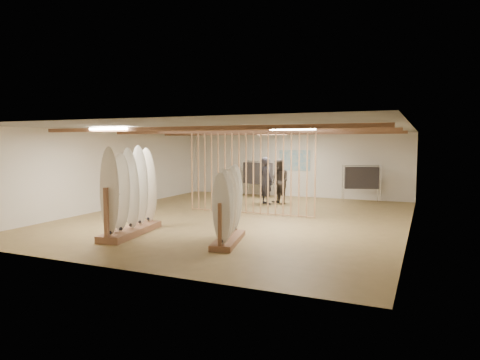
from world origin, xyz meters
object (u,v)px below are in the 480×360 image
at_px(rack_right, 228,218).
at_px(clothing_rack_a, 258,173).
at_px(shopper_b, 279,178).
at_px(rack_left, 131,206).
at_px(shopper_a, 266,178).
at_px(clothing_rack_b, 361,178).

relative_size(rack_right, clothing_rack_a, 1.19).
bearing_deg(shopper_b, clothing_rack_a, 170.31).
relative_size(rack_left, rack_right, 1.24).
bearing_deg(clothing_rack_a, rack_left, -70.08).
bearing_deg(shopper_a, clothing_rack_b, -111.76).
relative_size(clothing_rack_b, shopper_b, 0.76).
height_order(rack_left, shopper_a, rack_left).
distance_m(rack_right, shopper_a, 6.61).
height_order(rack_right, clothing_rack_a, rack_right).
xyz_separation_m(rack_left, rack_right, (2.71, 0.16, -0.15)).
relative_size(clothing_rack_a, clothing_rack_b, 1.07).
height_order(rack_right, shopper_a, shopper_a).
xyz_separation_m(rack_left, shopper_b, (1.74, 6.82, 0.24)).
xyz_separation_m(rack_right, clothing_rack_b, (1.86, 8.45, 0.38)).
relative_size(rack_left, clothing_rack_b, 1.58).
xyz_separation_m(shopper_a, shopper_b, (0.46, 0.22, -0.04)).
relative_size(clothing_rack_b, shopper_a, 0.73).
xyz_separation_m(rack_right, shopper_a, (-1.42, 6.44, 0.43)).
bearing_deg(clothing_rack_a, clothing_rack_b, 24.20).
bearing_deg(clothing_rack_b, shopper_b, -167.06).
bearing_deg(rack_left, clothing_rack_b, 53.38).
xyz_separation_m(rack_left, clothing_rack_b, (4.57, 8.61, 0.23)).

